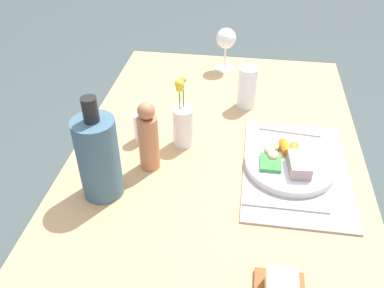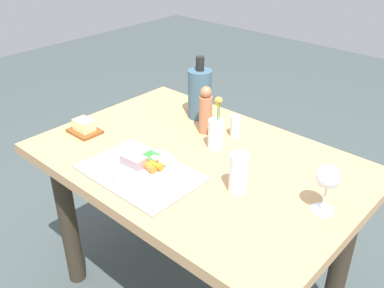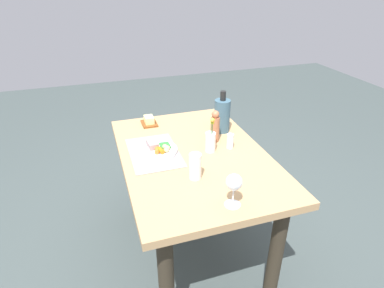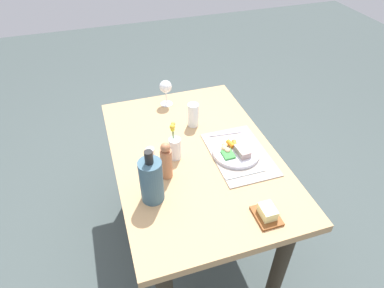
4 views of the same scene
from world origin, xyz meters
name	(u,v)px [view 1 (image 1 of 4)]	position (x,y,z in m)	size (l,w,h in m)	color
dining_table	(216,179)	(0.00, 0.00, 0.61)	(1.21, 0.82, 0.74)	tan
placemat	(295,170)	(-0.08, -0.22, 0.74)	(0.42, 0.28, 0.01)	#9F958B
dinner_plate	(289,163)	(-0.07, -0.20, 0.76)	(0.24, 0.24, 0.05)	silver
fork	(286,207)	(-0.23, -0.19, 0.75)	(0.01, 0.21, 0.01)	silver
knife	(290,131)	(0.10, -0.21, 0.75)	(0.02, 0.18, 0.01)	silver
wine_glass	(226,40)	(0.50, 0.02, 0.86)	(0.08, 0.08, 0.16)	white
cooler_bottle	(98,157)	(-0.23, 0.27, 0.85)	(0.10, 0.10, 0.28)	#3C5E71
flower_vase	(183,123)	(0.00, 0.10, 0.81)	(0.06, 0.06, 0.21)	silver
salt_shaker	(141,127)	(0.00, 0.23, 0.78)	(0.04, 0.04, 0.09)	white
water_tumbler	(247,90)	(0.24, -0.07, 0.80)	(0.06, 0.06, 0.14)	silver
pepper_mill	(148,138)	(-0.11, 0.18, 0.84)	(0.05, 0.05, 0.20)	#B26F4A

